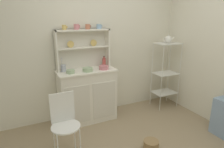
{
  "coord_description": "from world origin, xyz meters",
  "views": [
    {
      "loc": [
        -1.28,
        -1.68,
        1.77
      ],
      "look_at": [
        0.06,
        1.12,
        0.86
      ],
      "focal_mm": 32.06,
      "sensor_mm": 36.0,
      "label": 1
    }
  ],
  "objects_px": {
    "jam_bottle": "(104,62)",
    "hutch_cabinet": "(87,95)",
    "cup_gold_0": "(64,27)",
    "hutch_shelf_unit": "(82,46)",
    "utensil_jar": "(63,68)",
    "bakers_rack": "(166,70)",
    "wire_chair": "(64,120)",
    "bowl_mixing_large": "(71,72)",
    "floor_basket": "(151,145)",
    "porcelain_teapot": "(168,39)"
  },
  "relations": [
    {
      "from": "jam_bottle",
      "to": "utensil_jar",
      "type": "height_order",
      "value": "utensil_jar"
    },
    {
      "from": "bowl_mixing_large",
      "to": "wire_chair",
      "type": "bearing_deg",
      "value": -111.81
    },
    {
      "from": "floor_basket",
      "to": "utensil_jar",
      "type": "height_order",
      "value": "utensil_jar"
    },
    {
      "from": "jam_bottle",
      "to": "bowl_mixing_large",
      "type": "bearing_deg",
      "value": -165.93
    },
    {
      "from": "floor_basket",
      "to": "cup_gold_0",
      "type": "distance_m",
      "value": 2.14
    },
    {
      "from": "hutch_shelf_unit",
      "to": "utensil_jar",
      "type": "bearing_deg",
      "value": -166.69
    },
    {
      "from": "hutch_shelf_unit",
      "to": "utensil_jar",
      "type": "height_order",
      "value": "hutch_shelf_unit"
    },
    {
      "from": "bakers_rack",
      "to": "cup_gold_0",
      "type": "relative_size",
      "value": 16.08
    },
    {
      "from": "utensil_jar",
      "to": "bowl_mixing_large",
      "type": "bearing_deg",
      "value": -63.48
    },
    {
      "from": "hutch_shelf_unit",
      "to": "wire_chair",
      "type": "distance_m",
      "value": 1.33
    },
    {
      "from": "cup_gold_0",
      "to": "jam_bottle",
      "type": "bearing_deg",
      "value": -3.19
    },
    {
      "from": "bakers_rack",
      "to": "jam_bottle",
      "type": "distance_m",
      "value": 1.25
    },
    {
      "from": "jam_bottle",
      "to": "hutch_shelf_unit",
      "type": "bearing_deg",
      "value": 167.95
    },
    {
      "from": "wire_chair",
      "to": "cup_gold_0",
      "type": "height_order",
      "value": "cup_gold_0"
    },
    {
      "from": "jam_bottle",
      "to": "porcelain_teapot",
      "type": "height_order",
      "value": "porcelain_teapot"
    },
    {
      "from": "hutch_shelf_unit",
      "to": "utensil_jar",
      "type": "distance_m",
      "value": 0.49
    },
    {
      "from": "utensil_jar",
      "to": "jam_bottle",
      "type": "bearing_deg",
      "value": 0.67
    },
    {
      "from": "cup_gold_0",
      "to": "utensil_jar",
      "type": "height_order",
      "value": "cup_gold_0"
    },
    {
      "from": "wire_chair",
      "to": "utensil_jar",
      "type": "bearing_deg",
      "value": 51.17
    },
    {
      "from": "hutch_cabinet",
      "to": "floor_basket",
      "type": "xyz_separation_m",
      "value": [
        0.5,
        -1.17,
        -0.39
      ]
    },
    {
      "from": "hutch_cabinet",
      "to": "jam_bottle",
      "type": "relative_size",
      "value": 5.14
    },
    {
      "from": "utensil_jar",
      "to": "porcelain_teapot",
      "type": "bearing_deg",
      "value": -5.86
    },
    {
      "from": "jam_bottle",
      "to": "hutch_cabinet",
      "type": "bearing_deg",
      "value": -166.37
    },
    {
      "from": "bakers_rack",
      "to": "wire_chair",
      "type": "distance_m",
      "value": 2.24
    },
    {
      "from": "hutch_cabinet",
      "to": "hutch_shelf_unit",
      "type": "xyz_separation_m",
      "value": [
        0.0,
        0.16,
        0.82
      ]
    },
    {
      "from": "bakers_rack",
      "to": "porcelain_teapot",
      "type": "bearing_deg",
      "value": 180.0
    },
    {
      "from": "hutch_cabinet",
      "to": "wire_chair",
      "type": "height_order",
      "value": "hutch_cabinet"
    },
    {
      "from": "hutch_cabinet",
      "to": "utensil_jar",
      "type": "distance_m",
      "value": 0.62
    },
    {
      "from": "wire_chair",
      "to": "bakers_rack",
      "type": "bearing_deg",
      "value": -8.25
    },
    {
      "from": "hutch_shelf_unit",
      "to": "utensil_jar",
      "type": "relative_size",
      "value": 3.87
    },
    {
      "from": "floor_basket",
      "to": "porcelain_teapot",
      "type": "relative_size",
      "value": 0.91
    },
    {
      "from": "cup_gold_0",
      "to": "jam_bottle",
      "type": "relative_size",
      "value": 0.42
    },
    {
      "from": "bakers_rack",
      "to": "hutch_cabinet",
      "type": "bearing_deg",
      "value": 175.65
    },
    {
      "from": "wire_chair",
      "to": "bowl_mixing_large",
      "type": "distance_m",
      "value": 0.86
    },
    {
      "from": "hutch_cabinet",
      "to": "porcelain_teapot",
      "type": "height_order",
      "value": "porcelain_teapot"
    },
    {
      "from": "bakers_rack",
      "to": "floor_basket",
      "type": "relative_size",
      "value": 6.11
    },
    {
      "from": "wire_chair",
      "to": "hutch_cabinet",
      "type": "bearing_deg",
      "value": 28.74
    },
    {
      "from": "hutch_shelf_unit",
      "to": "wire_chair",
      "type": "relative_size",
      "value": 1.06
    },
    {
      "from": "floor_basket",
      "to": "cup_gold_0",
      "type": "bearing_deg",
      "value": 121.54
    },
    {
      "from": "hutch_cabinet",
      "to": "jam_bottle",
      "type": "xyz_separation_m",
      "value": [
        0.36,
        0.09,
        0.52
      ]
    },
    {
      "from": "bowl_mixing_large",
      "to": "utensil_jar",
      "type": "distance_m",
      "value": 0.17
    },
    {
      "from": "wire_chair",
      "to": "cup_gold_0",
      "type": "xyz_separation_m",
      "value": [
        0.27,
        0.9,
        1.07
      ]
    },
    {
      "from": "bakers_rack",
      "to": "bowl_mixing_large",
      "type": "xyz_separation_m",
      "value": [
        -1.85,
        0.05,
        0.17
      ]
    },
    {
      "from": "wire_chair",
      "to": "bowl_mixing_large",
      "type": "bearing_deg",
      "value": 42.88
    },
    {
      "from": "jam_bottle",
      "to": "utensil_jar",
      "type": "bearing_deg",
      "value": -179.33
    },
    {
      "from": "jam_bottle",
      "to": "utensil_jar",
      "type": "relative_size",
      "value": 0.81
    },
    {
      "from": "hutch_cabinet",
      "to": "floor_basket",
      "type": "distance_m",
      "value": 1.33
    },
    {
      "from": "cup_gold_0",
      "to": "porcelain_teapot",
      "type": "distance_m",
      "value": 1.89
    },
    {
      "from": "cup_gold_0",
      "to": "bowl_mixing_large",
      "type": "distance_m",
      "value": 0.69
    },
    {
      "from": "bakers_rack",
      "to": "porcelain_teapot",
      "type": "xyz_separation_m",
      "value": [
        -0.0,
        0.0,
        0.58
      ]
    }
  ]
}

